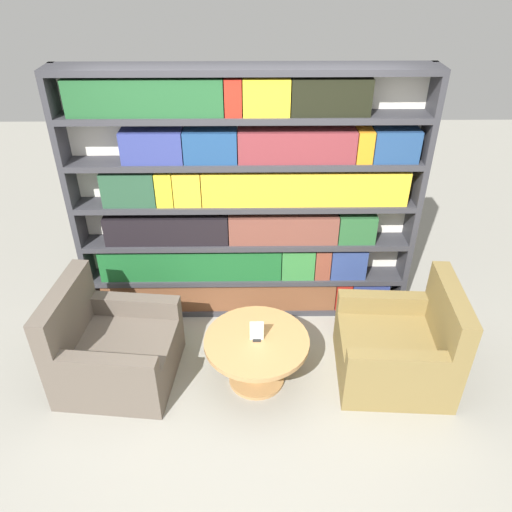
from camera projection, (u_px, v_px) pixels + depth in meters
The scene contains 6 objects.
ground_plane at pixel (246, 405), 3.91m from camera, with size 14.00×14.00×0.00m, color gray.
bookshelf at pixel (245, 206), 4.34m from camera, with size 2.98×0.30×2.29m.
armchair_left at pixel (112, 350), 4.02m from camera, with size 0.96×0.92×0.87m.
armchair_right at pixel (400, 348), 4.04m from camera, with size 0.93×0.89×0.87m.
coffee_table at pixel (257, 351), 3.97m from camera, with size 0.83×0.83×0.44m.
table_sign at pixel (257, 332), 3.86m from camera, with size 0.11×0.06×0.18m.
Camera 1 is at (0.04, -2.63, 3.12)m, focal length 35.00 mm.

